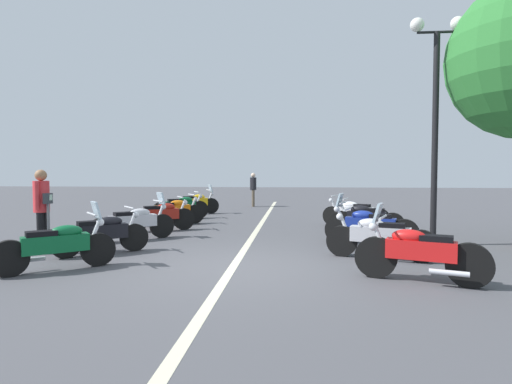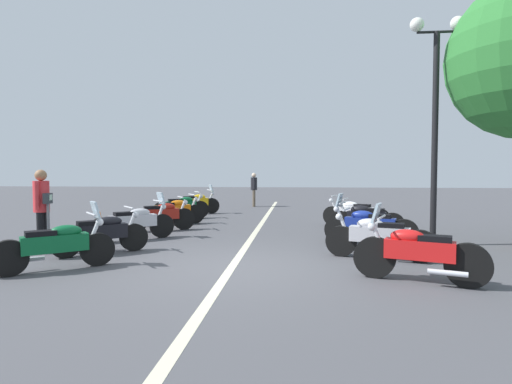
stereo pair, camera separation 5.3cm
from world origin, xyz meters
name	(u,v)px [view 2 (the right image)]	position (x,y,z in m)	size (l,w,h in m)	color
ground_plane	(232,267)	(0.00, 0.00, 0.00)	(80.00, 80.00, 0.00)	#4C4C51
lane_centre_stripe	(258,229)	(5.07, 0.00, 0.00)	(22.94, 0.16, 0.01)	beige
motorcycle_left_row_0	(57,245)	(-0.56, 3.01, 0.46)	(1.40, 1.64, 1.19)	black
motorcycle_left_row_1	(102,233)	(0.90, 2.91, 0.44)	(1.37, 1.62, 0.98)	black
motorcycle_left_row_2	(134,222)	(2.70, 2.93, 0.46)	(1.51, 1.74, 1.20)	black
motorcycle_left_row_3	(161,215)	(4.37, 2.80, 0.46)	(1.13, 1.85, 1.00)	black
motorcycle_left_row_4	(173,211)	(5.79, 2.86, 0.46)	(1.27, 1.87, 1.00)	black
motorcycle_left_row_5	(182,207)	(7.45, 3.05, 0.46)	(1.15, 1.88, 1.01)	black
motorcycle_left_row_6	(196,203)	(9.25, 2.97, 0.47)	(1.09, 1.89, 1.21)	black
motorcycle_right_row_0	(417,252)	(-0.74, -3.05, 0.48)	(0.95, 1.95, 1.23)	black
motorcycle_right_row_1	(378,237)	(0.95, -2.79, 0.45)	(0.94, 2.08, 0.99)	black
motorcycle_right_row_2	(369,225)	(2.51, -2.87, 0.47)	(0.97, 2.10, 1.22)	black
motorcycle_right_row_3	(366,218)	(4.15, -3.07, 0.46)	(0.91, 1.94, 1.00)	black
motorcycle_right_row_4	(355,213)	(5.83, -3.00, 0.45)	(1.17, 1.98, 0.99)	black
street_lamp_twin_globe	(436,92)	(2.66, -4.37, 3.58)	(0.32, 1.22, 5.30)	black
parking_meter	(48,212)	(0.79, 4.03, 0.90)	(0.19, 0.14, 1.29)	slate
traffic_cone_0	(100,222)	(3.94, 4.46, 0.29)	(0.36, 0.36, 0.61)	orange
bystander_0	(254,187)	(13.16, 0.96, 0.99)	(0.52, 0.32, 1.69)	brown
bystander_1	(41,204)	(0.88, 4.23, 1.05)	(0.52, 0.32, 1.78)	black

